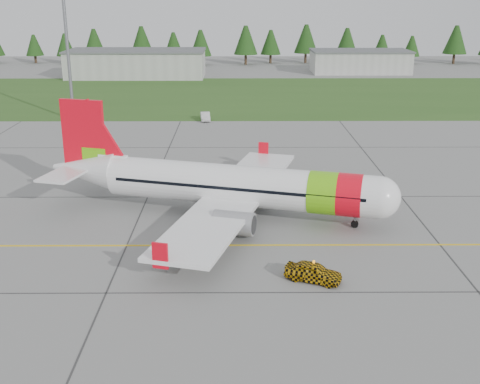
{
  "coord_description": "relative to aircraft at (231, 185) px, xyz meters",
  "views": [
    {
      "loc": [
        -6.27,
        -36.09,
        19.06
      ],
      "look_at": [
        -5.96,
        11.61,
        3.28
      ],
      "focal_mm": 45.0,
      "sensor_mm": 36.0,
      "label": 1
    }
  ],
  "objects": [
    {
      "name": "ground",
      "position": [
        6.71,
        -14.83,
        -2.84
      ],
      "size": [
        320.0,
        320.0,
        0.0
      ],
      "primitive_type": "plane",
      "color": "gray",
      "rests_on": "ground"
    },
    {
      "name": "aircraft",
      "position": [
        0.0,
        0.0,
        0.0
      ],
      "size": [
        31.79,
        29.99,
        9.85
      ],
      "rotation": [
        0.0,
        0.0,
        -0.28
      ],
      "color": "white",
      "rests_on": "ground"
    },
    {
      "name": "follow_me_car",
      "position": [
        5.79,
        -13.08,
        -0.85
      ],
      "size": [
        1.88,
        2.01,
        3.99
      ],
      "primitive_type": "imported",
      "rotation": [
        0.0,
        0.0,
        1.16
      ],
      "color": "#E4AA0C",
      "rests_on": "ground"
    },
    {
      "name": "service_van",
      "position": [
        -4.42,
        42.69,
        -0.85
      ],
      "size": [
        1.53,
        1.46,
        3.99
      ],
      "primitive_type": "imported",
      "rotation": [
        0.0,
        0.0,
        0.11
      ],
      "color": "silver",
      "rests_on": "ground"
    },
    {
      "name": "grass_strip",
      "position": [
        6.71,
        67.17,
        -2.83
      ],
      "size": [
        320.0,
        50.0,
        0.03
      ],
      "primitive_type": "cube",
      "color": "#30561E",
      "rests_on": "ground"
    },
    {
      "name": "taxi_guideline",
      "position": [
        6.71,
        -6.83,
        -2.83
      ],
      "size": [
        120.0,
        0.25,
        0.02
      ],
      "primitive_type": "cube",
      "color": "gold",
      "rests_on": "ground"
    },
    {
      "name": "hangar_west",
      "position": [
        -23.29,
        95.17,
        0.16
      ],
      "size": [
        32.0,
        14.0,
        6.0
      ],
      "primitive_type": "cube",
      "color": "#A8A8A3",
      "rests_on": "ground"
    },
    {
      "name": "hangar_east",
      "position": [
        31.71,
        103.17,
        -0.24
      ],
      "size": [
        24.0,
        12.0,
        5.2
      ],
      "primitive_type": "cube",
      "color": "#A8A8A3",
      "rests_on": "ground"
    },
    {
      "name": "floodlight_mast",
      "position": [
        -25.29,
        43.17,
        7.16
      ],
      "size": [
        0.5,
        0.5,
        20.0
      ],
      "primitive_type": "cylinder",
      "color": "slate",
      "rests_on": "ground"
    },
    {
      "name": "treeline",
      "position": [
        6.71,
        123.17,
        2.16
      ],
      "size": [
        160.0,
        8.0,
        10.0
      ],
      "primitive_type": null,
      "color": "#1C3F14",
      "rests_on": "ground"
    }
  ]
}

